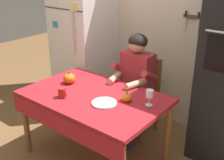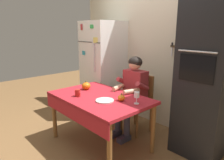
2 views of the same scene
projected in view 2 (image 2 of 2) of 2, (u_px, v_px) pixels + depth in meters
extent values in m
plane|color=brown|center=(95.00, 146.00, 2.96)|extent=(10.00, 10.00, 0.00)
cube|color=beige|center=(158.00, 50.00, 3.49)|extent=(3.70, 0.10, 2.60)
cube|color=#4C3823|center=(181.00, 47.00, 3.10)|extent=(0.36, 0.02, 0.04)
cube|color=silver|center=(172.00, 52.00, 3.23)|extent=(0.02, 0.01, 0.14)
cube|color=black|center=(172.00, 44.00, 3.20)|extent=(0.02, 0.01, 0.06)
cube|color=silver|center=(180.00, 53.00, 3.12)|extent=(0.02, 0.01, 0.16)
cube|color=black|center=(181.00, 45.00, 3.09)|extent=(0.02, 0.01, 0.06)
cube|color=silver|center=(190.00, 55.00, 3.02)|extent=(0.02, 0.01, 0.17)
cube|color=black|center=(190.00, 45.00, 2.98)|extent=(0.02, 0.01, 0.06)
cube|color=white|center=(103.00, 68.00, 4.05)|extent=(0.68, 0.68, 1.80)
cylinder|color=silver|center=(94.00, 58.00, 3.62)|extent=(0.02, 0.02, 0.50)
cube|color=#333335|center=(88.00, 42.00, 3.70)|extent=(0.67, 0.01, 0.01)
cube|color=teal|center=(84.00, 53.00, 3.87)|extent=(0.10, 0.02, 0.07)
cube|color=#E5D666|center=(96.00, 40.00, 3.54)|extent=(0.11, 0.02, 0.09)
cube|color=green|center=(92.00, 27.00, 3.56)|extent=(0.09, 0.02, 0.07)
cube|color=silver|center=(94.00, 43.00, 3.59)|extent=(0.08, 0.01, 0.15)
cube|color=#B73338|center=(81.00, 27.00, 3.79)|extent=(0.06, 0.01, 0.11)
cube|color=black|center=(206.00, 77.00, 2.61)|extent=(0.60, 0.60, 2.10)
cube|color=black|center=(196.00, 69.00, 2.37)|extent=(0.42, 0.01, 0.32)
cylinder|color=silver|center=(197.00, 52.00, 2.31)|extent=(0.45, 0.02, 0.02)
cylinder|color=brown|center=(54.00, 116.00, 3.15)|extent=(0.06, 0.06, 0.70)
cylinder|color=brown|center=(95.00, 104.00, 3.66)|extent=(0.06, 0.06, 0.70)
cylinder|color=brown|center=(109.00, 152.00, 2.23)|extent=(0.06, 0.06, 0.70)
cylinder|color=brown|center=(153.00, 129.00, 2.74)|extent=(0.06, 0.06, 0.70)
cube|color=#A81E28|center=(100.00, 97.00, 2.85)|extent=(1.40, 0.90, 0.04)
cube|color=#A81E28|center=(73.00, 113.00, 2.59)|extent=(1.40, 0.01, 0.20)
cube|color=brown|center=(136.00, 106.00, 3.32)|extent=(0.40, 0.40, 0.04)
cube|color=brown|center=(144.00, 89.00, 3.37)|extent=(0.36, 0.04, 0.48)
cylinder|color=brown|center=(121.00, 119.00, 3.38)|extent=(0.04, 0.04, 0.41)
cylinder|color=brown|center=(135.00, 113.00, 3.60)|extent=(0.04, 0.04, 0.41)
cylinder|color=brown|center=(137.00, 126.00, 3.14)|extent=(0.04, 0.04, 0.41)
cylinder|color=brown|center=(151.00, 119.00, 3.36)|extent=(0.04, 0.04, 0.41)
cube|color=#38384C|center=(115.00, 134.00, 3.23)|extent=(0.10, 0.22, 0.08)
cube|color=#38384C|center=(124.00, 139.00, 3.09)|extent=(0.10, 0.22, 0.08)
cylinder|color=#38384C|center=(118.00, 122.00, 3.23)|extent=(0.09, 0.09, 0.38)
cylinder|color=#38384C|center=(127.00, 126.00, 3.08)|extent=(0.09, 0.09, 0.38)
cube|color=#38384C|center=(125.00, 103.00, 3.26)|extent=(0.12, 0.40, 0.11)
cube|color=#38384C|center=(134.00, 106.00, 3.13)|extent=(0.12, 0.40, 0.11)
cube|color=#9E2D33|center=(135.00, 85.00, 3.20)|extent=(0.36, 0.20, 0.48)
cylinder|color=#9E2D33|center=(123.00, 81.00, 3.29)|extent=(0.07, 0.26, 0.18)
cylinder|color=#9E2D33|center=(142.00, 86.00, 3.00)|extent=(0.07, 0.26, 0.18)
cylinder|color=#D8A884|center=(118.00, 87.00, 3.15)|extent=(0.13, 0.27, 0.07)
cylinder|color=#D8A884|center=(131.00, 91.00, 2.95)|extent=(0.13, 0.27, 0.07)
sphere|color=#D8A884|center=(135.00, 63.00, 3.11)|extent=(0.19, 0.19, 0.19)
ellipsoid|color=black|center=(135.00, 62.00, 3.11)|extent=(0.21, 0.21, 0.17)
cylinder|color=#B2231E|center=(78.00, 93.00, 2.83)|extent=(0.08, 0.08, 0.10)
torus|color=#B2231E|center=(79.00, 93.00, 2.80)|extent=(0.05, 0.01, 0.05)
cylinder|color=white|center=(136.00, 103.00, 2.55)|extent=(0.06, 0.06, 0.01)
cylinder|color=white|center=(137.00, 100.00, 2.54)|extent=(0.01, 0.01, 0.08)
cylinder|color=white|center=(137.00, 95.00, 2.53)|extent=(0.07, 0.07, 0.07)
ellipsoid|color=orange|center=(121.00, 98.00, 2.65)|extent=(0.09, 0.09, 0.08)
cylinder|color=#4C6023|center=(121.00, 94.00, 2.64)|extent=(0.02, 0.02, 0.02)
ellipsoid|color=orange|center=(86.00, 86.00, 3.15)|extent=(0.13, 0.13, 0.11)
cylinder|color=#4C6023|center=(86.00, 82.00, 3.14)|extent=(0.02, 0.02, 0.02)
cylinder|color=silver|center=(105.00, 101.00, 2.65)|extent=(0.24, 0.24, 0.02)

